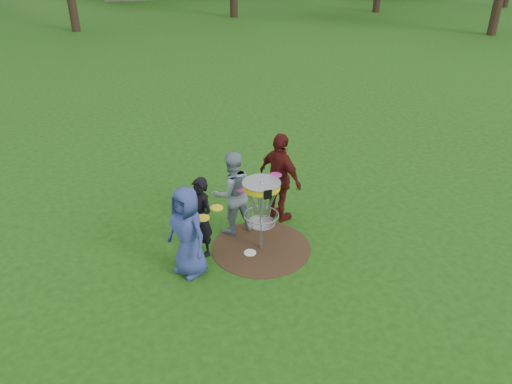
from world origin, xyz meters
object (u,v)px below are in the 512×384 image
object	(u,v)px
player_maroon	(280,178)
disc_golf_basket	(261,199)
player_grey	(232,193)
player_blue	(188,232)
player_black	(201,217)

from	to	relation	value
player_maroon	disc_golf_basket	size ratio (longest dim) A/B	1.30
player_grey	player_maroon	size ratio (longest dim) A/B	0.91
player_grey	player_blue	bearing A→B (deg)	36.71
player_blue	player_maroon	xyz separation A→B (m)	(2.02, 1.13, 0.10)
player_black	player_grey	world-z (taller)	player_grey
player_blue	player_black	xyz separation A→B (m)	(0.32, 0.47, -0.06)
player_black	disc_golf_basket	xyz separation A→B (m)	(1.03, -0.19, 0.28)
player_grey	disc_golf_basket	bearing A→B (deg)	106.03
player_blue	disc_golf_basket	world-z (taller)	player_blue
player_grey	player_maroon	world-z (taller)	player_maroon
disc_golf_basket	player_maroon	bearing A→B (deg)	52.08
player_black	player_maroon	bearing A→B (deg)	86.52
player_maroon	disc_golf_basket	world-z (taller)	player_maroon
player_blue	player_maroon	size ratio (longest dim) A/B	0.89
player_blue	player_black	world-z (taller)	player_blue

